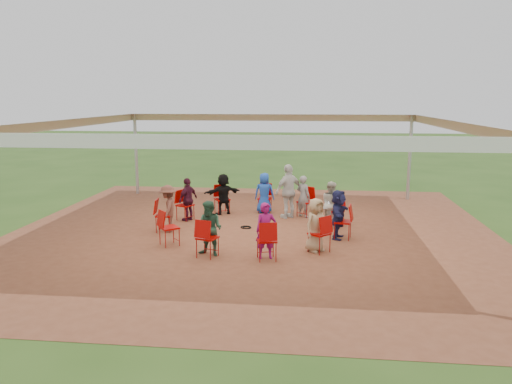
# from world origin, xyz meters

# --- Properties ---
(ground) EXTENTS (80.00, 80.00, 0.00)m
(ground) POSITION_xyz_m (0.00, 0.00, 0.00)
(ground) COLOR #2C4C17
(ground) RESTS_ON ground
(dirt_patch) EXTENTS (13.00, 13.00, 0.00)m
(dirt_patch) POSITION_xyz_m (0.00, 0.00, 0.01)
(dirt_patch) COLOR brown
(dirt_patch) RESTS_ON ground
(tent) EXTENTS (10.33, 10.33, 3.00)m
(tent) POSITION_xyz_m (0.00, 0.00, 2.37)
(tent) COLOR #B2B2B7
(tent) RESTS_ON ground
(chair_0) EXTENTS (0.57, 0.55, 0.90)m
(chair_0) POSITION_xyz_m (2.24, 0.91, 0.45)
(chair_0) COLOR #A40300
(chair_0) RESTS_ON ground
(chair_1) EXTENTS (0.60, 0.60, 0.90)m
(chair_1) POSITION_xyz_m (1.39, 1.97, 0.45)
(chair_1) COLOR #A40300
(chair_1) RESTS_ON ground
(chair_2) EXTENTS (0.44, 0.46, 0.90)m
(chair_2) POSITION_xyz_m (0.10, 2.41, 0.45)
(chair_2) COLOR #A40300
(chair_2) RESTS_ON ground
(chair_3) EXTENTS (0.58, 0.59, 0.90)m
(chair_3) POSITION_xyz_m (-1.22, 2.08, 0.45)
(chair_3) COLOR #A40300
(chair_3) RESTS_ON ground
(chair_4) EXTENTS (0.58, 0.57, 0.90)m
(chair_4) POSITION_xyz_m (-2.15, 1.09, 0.45)
(chair_4) COLOR #A40300
(chair_4) RESTS_ON ground
(chair_5) EXTENTS (0.48, 0.46, 0.90)m
(chair_5) POSITION_xyz_m (-2.40, -0.24, 0.45)
(chair_5) COLOR #A40300
(chair_5) RESTS_ON ground
(chair_6) EXTENTS (0.61, 0.60, 0.90)m
(chair_6) POSITION_xyz_m (-1.89, -1.50, 0.45)
(chair_6) COLOR #A40300
(chair_6) RESTS_ON ground
(chair_7) EXTENTS (0.54, 0.55, 0.90)m
(chair_7) POSITION_xyz_m (-0.78, -2.29, 0.45)
(chair_7) COLOR #A40300
(chair_7) RESTS_ON ground
(chair_8) EXTENTS (0.51, 0.53, 0.90)m
(chair_8) POSITION_xyz_m (0.58, -2.34, 0.45)
(chair_8) COLOR #A40300
(chair_8) RESTS_ON ground
(chair_9) EXTENTS (0.61, 0.61, 0.90)m
(chair_9) POSITION_xyz_m (1.76, -1.66, 0.45)
(chair_9) COLOR #A40300
(chair_9) RESTS_ON ground
(chair_10) EXTENTS (0.51, 0.49, 0.90)m
(chair_10) POSITION_xyz_m (2.37, -0.44, 0.45)
(chair_10) COLOR #A40300
(chair_10) RESTS_ON ground
(person_seated_0) EXTENTS (0.56, 0.71, 1.28)m
(person_seated_0) POSITION_xyz_m (2.12, 0.87, 0.64)
(person_seated_0) COLOR #ABAA9A
(person_seated_0) RESTS_ON ground
(person_seated_1) EXTENTS (0.56, 0.52, 1.28)m
(person_seated_1) POSITION_xyz_m (1.32, 1.88, 0.64)
(person_seated_1) COLOR gray
(person_seated_1) RESTS_ON ground
(person_seated_2) EXTENTS (0.64, 0.37, 1.28)m
(person_seated_2) POSITION_xyz_m (0.10, 2.29, 0.64)
(person_seated_2) COLOR #1A47B0
(person_seated_2) RESTS_ON ground
(person_seated_3) EXTENTS (1.24, 0.98, 1.28)m
(person_seated_3) POSITION_xyz_m (-1.16, 1.98, 0.64)
(person_seated_3) COLOR black
(person_seated_3) RESTS_ON ground
(person_seated_4) EXTENTS (0.68, 0.84, 1.28)m
(person_seated_4) POSITION_xyz_m (-2.05, 1.04, 0.64)
(person_seated_4) COLOR #3B1022
(person_seated_4) RESTS_ON ground
(person_seated_5) EXTENTS (0.49, 0.86, 1.28)m
(person_seated_5) POSITION_xyz_m (-2.28, -0.23, 0.64)
(person_seated_5) COLOR brown
(person_seated_5) RESTS_ON ground
(person_seated_6) EXTENTS (0.70, 0.54, 1.28)m
(person_seated_6) POSITION_xyz_m (-0.74, -2.17, 0.64)
(person_seated_6) COLOR #274F38
(person_seated_6) RESTS_ON ground
(person_seated_7) EXTENTS (0.53, 0.41, 1.28)m
(person_seated_7) POSITION_xyz_m (0.55, -2.23, 0.64)
(person_seated_7) COLOR #800D52
(person_seated_7) RESTS_ON ground
(person_seated_8) EXTENTS (0.68, 0.69, 1.28)m
(person_seated_8) POSITION_xyz_m (1.67, -1.57, 0.64)
(person_seated_8) COLOR tan
(person_seated_8) RESTS_ON ground
(person_seated_9) EXTENTS (0.65, 1.24, 1.28)m
(person_seated_9) POSITION_xyz_m (2.25, -0.42, 0.64)
(person_seated_9) COLOR #1A1C46
(person_seated_9) RESTS_ON ground
(standing_person) EXTENTS (1.05, 0.99, 1.64)m
(standing_person) POSITION_xyz_m (0.89, 1.70, 0.82)
(standing_person) COLOR silver
(standing_person) RESTS_ON ground
(cable_coil) EXTENTS (0.39, 0.39, 0.03)m
(cable_coil) POSITION_xyz_m (-0.23, 0.37, 0.02)
(cable_coil) COLOR black
(cable_coil) RESTS_ON ground
(laptop) EXTENTS (0.35, 0.38, 0.21)m
(laptop) POSITION_xyz_m (1.97, 0.80, 0.60)
(laptop) COLOR #B7B7BC
(laptop) RESTS_ON ground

